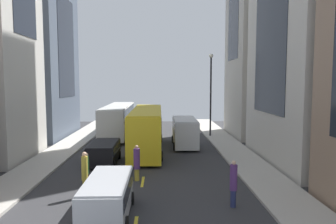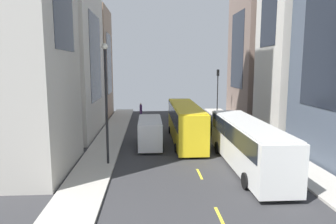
# 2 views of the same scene
# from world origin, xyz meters

# --- Properties ---
(ground_plane) EXTENTS (41.51, 41.51, 0.00)m
(ground_plane) POSITION_xyz_m (0.00, 0.00, 0.00)
(ground_plane) COLOR #333335
(sidewalk_west) EXTENTS (2.79, 44.00, 0.15)m
(sidewalk_west) POSITION_xyz_m (-7.36, 0.00, 0.07)
(sidewalk_west) COLOR #B2ADA3
(sidewalk_west) RESTS_ON ground
(sidewalk_east) EXTENTS (2.79, 44.00, 0.15)m
(sidewalk_east) POSITION_xyz_m (7.36, 0.00, 0.07)
(sidewalk_east) COLOR #B2ADA3
(sidewalk_east) RESTS_ON ground
(lane_stripe_0) EXTENTS (0.16, 2.00, 0.01)m
(lane_stripe_0) POSITION_xyz_m (0.00, -21.00, 0.01)
(lane_stripe_0) COLOR yellow
(lane_stripe_0) RESTS_ON ground
(lane_stripe_1) EXTENTS (0.16, 2.00, 0.01)m
(lane_stripe_1) POSITION_xyz_m (0.00, -15.00, 0.01)
(lane_stripe_1) COLOR yellow
(lane_stripe_1) RESTS_ON ground
(lane_stripe_2) EXTENTS (0.16, 2.00, 0.01)m
(lane_stripe_2) POSITION_xyz_m (0.00, -9.00, 0.01)
(lane_stripe_2) COLOR yellow
(lane_stripe_2) RESTS_ON ground
(lane_stripe_3) EXTENTS (0.16, 2.00, 0.01)m
(lane_stripe_3) POSITION_xyz_m (0.00, -3.00, 0.01)
(lane_stripe_3) COLOR yellow
(lane_stripe_3) RESTS_ON ground
(lane_stripe_4) EXTENTS (0.16, 2.00, 0.01)m
(lane_stripe_4) POSITION_xyz_m (0.00, 3.00, 0.01)
(lane_stripe_4) COLOR yellow
(lane_stripe_4) RESTS_ON ground
(lane_stripe_5) EXTENTS (0.16, 2.00, 0.01)m
(lane_stripe_5) POSITION_xyz_m (0.00, 9.00, 0.01)
(lane_stripe_5) COLOR yellow
(lane_stripe_5) RESTS_ON ground
(lane_stripe_6) EXTENTS (0.16, 2.00, 0.01)m
(lane_stripe_6) POSITION_xyz_m (0.00, 15.00, 0.01)
(lane_stripe_6) COLOR yellow
(lane_stripe_6) RESTS_ON ground
(building_west_0) EXTENTS (9.84, 10.40, 18.82)m
(building_west_0) POSITION_xyz_m (-13.83, -13.85, 9.41)
(building_west_0) COLOR #7A665B
(building_west_0) RESTS_ON ground
(building_east_0) EXTENTS (7.95, 8.61, 15.16)m
(building_east_0) POSITION_xyz_m (12.89, -15.48, 7.58)
(building_east_0) COLOR #937760
(building_east_0) RESTS_ON ground
(building_east_1) EXTENTS (7.80, 11.80, 16.24)m
(building_east_1) POSITION_xyz_m (12.82, -4.34, 8.12)
(building_east_1) COLOR beige
(building_east_1) RESTS_ON ground
(city_bus_white) EXTENTS (2.80, 12.21, 3.35)m
(city_bus_white) POSITION_xyz_m (-3.58, 7.93, 2.01)
(city_bus_white) COLOR silver
(city_bus_white) RESTS_ON ground
(streetcar_yellow) EXTENTS (2.70, 12.10, 3.59)m
(streetcar_yellow) POSITION_xyz_m (-0.10, -0.21, 2.12)
(streetcar_yellow) COLOR yellow
(streetcar_yellow) RESTS_ON ground
(delivery_van_white) EXTENTS (2.25, 5.65, 2.58)m
(delivery_van_white) POSITION_xyz_m (3.32, 1.55, 1.51)
(delivery_van_white) COLOR white
(delivery_van_white) RESTS_ON ground
(car_black_0) EXTENTS (2.05, 4.27, 1.53)m
(car_black_0) POSITION_xyz_m (-3.03, -4.54, 0.90)
(car_black_0) COLOR black
(car_black_0) RESTS_ON ground
(car_silver_1) EXTENTS (2.03, 4.57, 1.73)m
(car_silver_1) POSITION_xyz_m (-1.26, -14.02, 1.02)
(car_silver_1) COLOR #B7BABF
(car_silver_1) RESTS_ON ground
(pedestrian_crossing_near) EXTENTS (0.31, 0.31, 1.94)m
(pedestrian_crossing_near) POSITION_xyz_m (-3.15, -9.74, 1.04)
(pedestrian_crossing_near) COLOR maroon
(pedestrian_crossing_near) RESTS_ON ground
(pedestrian_waiting_curb) EXTENTS (0.32, 0.32, 2.36)m
(pedestrian_waiting_curb) POSITION_xyz_m (-2.84, -11.47, 1.28)
(pedestrian_waiting_curb) COLOR gold
(pedestrian_waiting_curb) RESTS_ON ground
(pedestrian_walking_far) EXTENTS (0.35, 0.35, 2.24)m
(pedestrian_walking_far) POSITION_xyz_m (4.49, -13.00, 1.19)
(pedestrian_walking_far) COLOR navy
(pedestrian_walking_far) RESTS_ON ground
(pedestrian_crossing_mid) EXTENTS (0.38, 0.38, 2.16)m
(pedestrian_crossing_mid) POSITION_xyz_m (-0.36, -8.75, 1.13)
(pedestrian_crossing_mid) COLOR gold
(pedestrian_crossing_mid) RESTS_ON ground
(traffic_light_near_corner) EXTENTS (0.32, 0.44, 6.65)m
(traffic_light_near_corner) POSITION_xyz_m (-6.37, -14.16, 4.71)
(traffic_light_near_corner) COLOR black
(traffic_light_near_corner) RESTS_ON ground
(streetlamp_near) EXTENTS (0.44, 0.44, 8.73)m
(streetlamp_near) POSITION_xyz_m (6.47, 6.65, 5.36)
(streetlamp_near) COLOR black
(streetlamp_near) RESTS_ON ground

